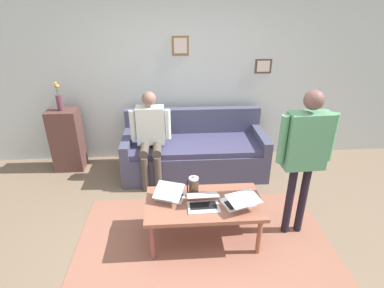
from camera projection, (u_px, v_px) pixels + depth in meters
The scene contains 13 objects.
ground_plane at pixel (193, 250), 3.16m from camera, with size 7.68×7.68×0.00m, color #79644F.
area_rug at pixel (204, 244), 3.24m from camera, with size 2.70×1.70×0.01m, color #955E4B.
back_wall at pixel (183, 74), 4.56m from camera, with size 7.04×0.11×2.70m.
couch at pixel (194, 152), 4.52m from camera, with size 2.04×0.86×0.88m.
coffee_table at pixel (204, 206), 3.15m from camera, with size 1.20×0.65×0.47m.
laptop_left at pixel (239, 201), 3.06m from camera, with size 0.40×0.42×0.14m.
laptop_center at pixel (203, 203), 3.05m from camera, with size 0.33×0.27×0.14m.
laptop_right at pixel (170, 194), 3.17m from camera, with size 0.37×0.38×0.16m.
french_press at pixel (194, 186), 3.21m from camera, with size 0.12×0.10×0.23m.
side_shelf at pixel (67, 140), 4.51m from camera, with size 0.42×0.32×0.94m.
flower_vase at pixel (59, 100), 4.24m from camera, with size 0.09×0.09×0.42m.
person_standing at pixel (305, 148), 2.98m from camera, with size 0.57×0.20×1.62m.
person_seated at pixel (151, 133), 4.09m from camera, with size 0.55×0.51×1.28m.
Camera 1 is at (0.16, 2.36, 2.37)m, focal length 28.40 mm.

